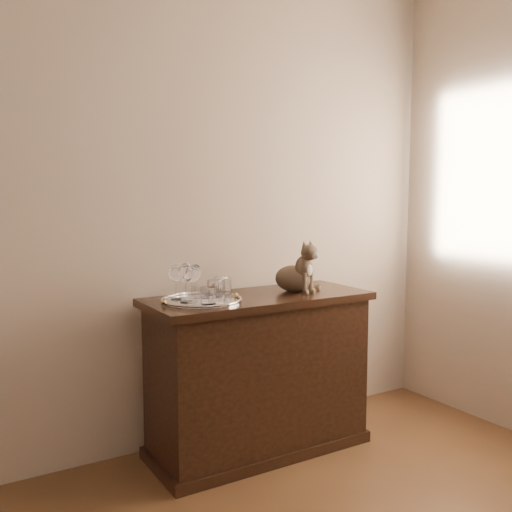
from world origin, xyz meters
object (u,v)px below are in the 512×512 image
at_px(wine_glass_a, 176,282).
at_px(wine_glass_b, 195,281).
at_px(tumbler_c, 223,287).
at_px(cat, 294,265).
at_px(tray, 202,301).
at_px(wine_glass_d, 192,284).
at_px(tumbler_b, 208,296).
at_px(sideboard, 259,373).
at_px(wine_glass_c, 186,283).
at_px(tumbler_a, 216,290).

distance_m(wine_glass_a, wine_glass_b, 0.11).
xyz_separation_m(wine_glass_a, tumbler_c, (0.23, -0.06, -0.04)).
xyz_separation_m(wine_glass_a, cat, (0.66, -0.07, 0.05)).
xyz_separation_m(tray, wine_glass_a, (-0.10, 0.09, 0.09)).
relative_size(wine_glass_a, tumbler_c, 1.73).
bearing_deg(wine_glass_d, tumbler_b, -67.42).
bearing_deg(tumbler_c, wine_glass_a, 164.09).
distance_m(sideboard, tray, 0.55).
relative_size(sideboard, wine_glass_c, 6.23).
height_order(wine_glass_b, wine_glass_c, wine_glass_c).
xyz_separation_m(tumbler_b, cat, (0.58, 0.12, 0.09)).
xyz_separation_m(tumbler_a, cat, (0.50, 0.05, 0.09)).
bearing_deg(wine_glass_a, wine_glass_c, -80.69).
distance_m(wine_glass_d, tumbler_b, 0.11).
bearing_deg(wine_glass_d, tumbler_c, 9.61).
height_order(wine_glass_c, tumbler_b, wine_glass_c).
distance_m(sideboard, tumbler_a, 0.56).
distance_m(tumbler_b, tumbler_c, 0.19).
xyz_separation_m(sideboard, wine_glass_b, (-0.33, 0.08, 0.52)).
bearing_deg(tray, tumbler_b, -97.69).
bearing_deg(tumbler_a, tumbler_c, 40.75).
distance_m(wine_glass_a, wine_glass_c, 0.09).
xyz_separation_m(tray, tumbler_c, (0.13, 0.02, 0.05)).
relative_size(wine_glass_d, cat, 0.62).
distance_m(wine_glass_c, wine_glass_d, 0.03).
xyz_separation_m(wine_glass_d, cat, (0.62, 0.02, 0.05)).
distance_m(sideboard, wine_glass_a, 0.68).
xyz_separation_m(sideboard, tumbler_a, (-0.27, -0.05, 0.48)).
height_order(wine_glass_c, wine_glass_d, wine_glass_c).
bearing_deg(sideboard, tray, -177.72).
height_order(wine_glass_a, tumbler_b, wine_glass_a).
bearing_deg(cat, wine_glass_b, 158.91).
xyz_separation_m(wine_glass_a, wine_glass_d, (0.05, -0.10, 0.00)).
distance_m(wine_glass_a, wine_glass_d, 0.11).
height_order(sideboard, tumbler_b, tumbler_b).
bearing_deg(tumbler_b, tray, 82.31).
distance_m(wine_glass_d, tumbler_a, 0.13).
relative_size(wine_glass_c, tumbler_a, 1.95).
bearing_deg(wine_glass_a, tumbler_a, -37.09).
xyz_separation_m(tumbler_a, tumbler_b, (-0.08, -0.07, -0.01)).
bearing_deg(tumbler_c, cat, -0.86).
bearing_deg(tray, wine_glass_d, -172.38).
bearing_deg(tumbler_c, wine_glass_d, -170.39).
xyz_separation_m(sideboard, tray, (-0.34, -0.01, 0.43)).
bearing_deg(wine_glass_b, wine_glass_c, -134.47).
bearing_deg(tumbler_b, tumbler_c, 41.25).
xyz_separation_m(wine_glass_c, tumbler_c, (0.21, 0.03, -0.05)).
relative_size(wine_glass_b, tumbler_c, 1.69).
relative_size(sideboard, wine_glass_a, 6.91).
height_order(tray, tumbler_a, tumbler_a).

